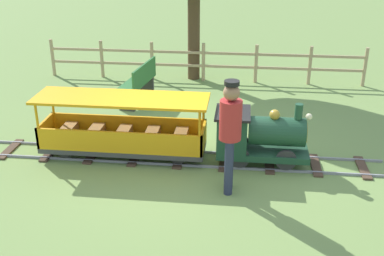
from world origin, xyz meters
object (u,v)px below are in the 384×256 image
at_px(conductor_person, 230,128).
at_px(park_bench, 139,82).
at_px(passenger_car, 123,132).
at_px(locomotive, 257,135).

relative_size(conductor_person, park_bench, 1.21).
height_order(conductor_person, park_bench, conductor_person).
bearing_deg(conductor_person, passenger_car, -117.01).
bearing_deg(passenger_car, park_bench, -173.18).
xyz_separation_m(locomotive, passenger_car, (0.00, -2.11, -0.06)).
relative_size(locomotive, conductor_person, 0.89).
relative_size(locomotive, passenger_car, 0.54).
height_order(locomotive, passenger_car, locomotive).
xyz_separation_m(conductor_person, park_bench, (-3.42, -2.02, -0.54)).
bearing_deg(locomotive, park_bench, -136.52).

